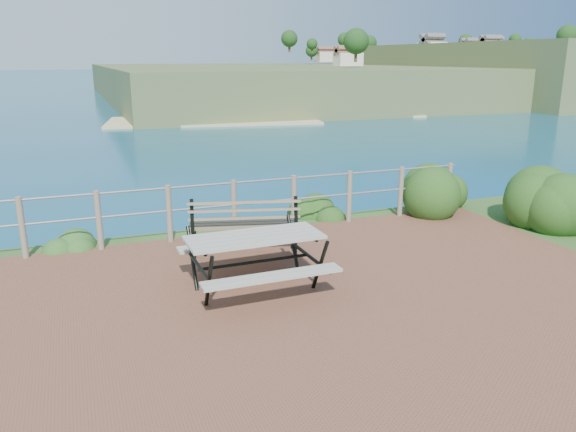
# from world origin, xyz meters

# --- Properties ---
(ground) EXTENTS (10.00, 7.00, 0.12)m
(ground) POSITION_xyz_m (0.00, 0.00, 0.00)
(ground) COLOR brown
(ground) RESTS_ON ground
(ocean) EXTENTS (1200.00, 1200.00, 0.00)m
(ocean) POSITION_xyz_m (0.00, 200.00, 0.00)
(ocean) COLOR #14617A
(ocean) RESTS_ON ground
(safety_railing) EXTENTS (9.40, 0.10, 1.00)m
(safety_railing) POSITION_xyz_m (0.00, 3.35, 0.57)
(safety_railing) COLOR #6B5B4C
(safety_railing) RESTS_ON ground
(distant_bay) EXTENTS (290.00, 232.36, 24.00)m
(distant_bay) POSITION_xyz_m (173.07, 202.61, -1.52)
(distant_bay) COLOR #48582C
(distant_bay) RESTS_ON ground
(picnic_table) EXTENTS (1.83, 1.58, 0.77)m
(picnic_table) POSITION_xyz_m (-0.41, 0.84, 0.49)
(picnic_table) COLOR gray
(picnic_table) RESTS_ON ground
(park_bench) EXTENTS (1.80, 0.87, 0.99)m
(park_bench) POSITION_xyz_m (-0.12, 2.33, 0.65)
(park_bench) COLOR brown
(park_bench) RESTS_ON ground
(shrub_right_front) EXTENTS (1.32, 1.32, 1.87)m
(shrub_right_front) POSITION_xyz_m (5.50, 1.72, 0.00)
(shrub_right_front) COLOR #1B4013
(shrub_right_front) RESTS_ON ground
(shrub_right_edge) EXTENTS (1.26, 1.26, 1.80)m
(shrub_right_edge) POSITION_xyz_m (4.47, 3.57, 0.00)
(shrub_right_edge) COLOR #1B4013
(shrub_right_edge) RESTS_ON ground
(shrub_lip_west) EXTENTS (0.72, 0.72, 0.44)m
(shrub_lip_west) POSITION_xyz_m (-2.87, 3.60, 0.00)
(shrub_lip_west) COLOR #26531F
(shrub_lip_west) RESTS_ON ground
(shrub_lip_east) EXTENTS (0.86, 0.86, 0.64)m
(shrub_lip_east) POSITION_xyz_m (1.95, 3.94, 0.00)
(shrub_lip_east) COLOR #1B4013
(shrub_lip_east) RESTS_ON ground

